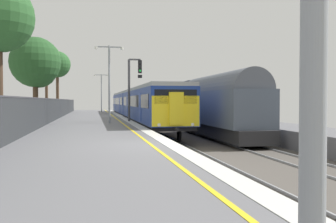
# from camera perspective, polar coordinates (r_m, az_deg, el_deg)

# --- Properties ---
(ground) EXTENTS (17.40, 110.00, 1.21)m
(ground) POSITION_cam_1_polar(r_m,az_deg,el_deg) (14.71, 9.05, -7.00)
(ground) COLOR slate
(commuter_train_at_platform) EXTENTS (2.83, 39.58, 3.81)m
(commuter_train_at_platform) POSITION_cam_1_polar(r_m,az_deg,el_deg) (40.30, -4.77, 1.14)
(commuter_train_at_platform) COLOR navy
(commuter_train_at_platform) RESTS_ON ground
(freight_train_adjacent_track) EXTENTS (2.60, 40.26, 4.35)m
(freight_train_adjacent_track) POSITION_cam_1_polar(r_m,az_deg,el_deg) (39.43, 1.27, 1.28)
(freight_train_adjacent_track) COLOR #232326
(freight_train_adjacent_track) RESTS_ON ground
(signal_gantry) EXTENTS (1.10, 0.24, 4.85)m
(signal_gantry) POSITION_cam_1_polar(r_m,az_deg,el_deg) (29.67, -5.32, 4.39)
(signal_gantry) COLOR #47474C
(signal_gantry) RESTS_ON ground
(platform_lamp_mid) EXTENTS (2.00, 0.20, 5.49)m
(platform_lamp_mid) POSITION_cam_1_polar(r_m,az_deg,el_deg) (27.28, -8.79, 5.07)
(platform_lamp_mid) COLOR #93999E
(platform_lamp_mid) RESTS_ON ground
(platform_lamp_far) EXTENTS (2.00, 0.20, 5.22)m
(platform_lamp_far) POSITION_cam_1_polar(r_m,az_deg,el_deg) (52.62, -9.94, 3.23)
(platform_lamp_far) COLOR #93999E
(platform_lamp_far) RESTS_ON ground
(platform_back_fence) EXTENTS (0.07, 99.00, 1.77)m
(platform_back_fence) POSITION_cam_1_polar(r_m,az_deg,el_deg) (14.00, -23.77, -1.23)
(platform_back_fence) COLOR #282B2D
(platform_back_fence) RESTS_ON ground
(background_tree_left) EXTENTS (3.89, 3.89, 6.52)m
(background_tree_left) POSITION_cam_1_polar(r_m,az_deg,el_deg) (31.47, -19.14, 6.66)
(background_tree_left) COLOR #473323
(background_tree_left) RESTS_ON ground
(background_tree_right) EXTENTS (3.47, 3.47, 8.18)m
(background_tree_right) POSITION_cam_1_polar(r_m,az_deg,el_deg) (52.97, -16.34, 6.64)
(background_tree_right) COLOR #473323
(background_tree_right) RESTS_ON ground
(background_tree_back) EXTENTS (3.01, 2.98, 7.89)m
(background_tree_back) POSITION_cam_1_polar(r_m,az_deg,el_deg) (44.27, -17.91, 7.56)
(background_tree_back) COLOR #473323
(background_tree_back) RESTS_ON ground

